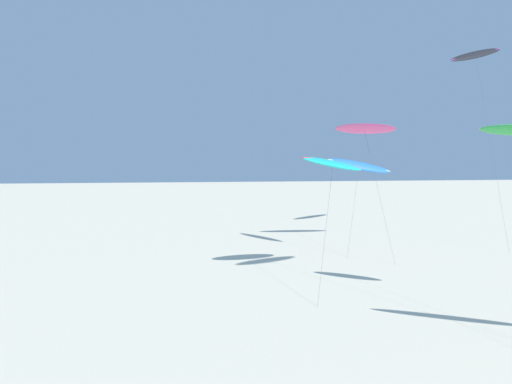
# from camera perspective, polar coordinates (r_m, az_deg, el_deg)

# --- Properties ---
(flying_kite_0) EXTENTS (4.55, 6.58, 11.75)m
(flying_kite_0) POSITION_cam_1_polar(r_m,az_deg,el_deg) (49.38, 10.91, 6.32)
(flying_kite_0) COLOR #EA5193
(flying_kite_0) RESTS_ON ground
(flying_kite_1) EXTENTS (7.17, 9.71, 20.26)m
(flying_kite_1) POSITION_cam_1_polar(r_m,az_deg,el_deg) (63.07, 21.37, 12.81)
(flying_kite_1) COLOR black
(flying_kite_1) RESTS_ON ground
(flying_kite_6) EXTENTS (7.09, 8.78, 8.83)m
(flying_kite_6) POSITION_cam_1_polar(r_m,az_deg,el_deg) (57.10, 10.40, 2.63)
(flying_kite_6) COLOR blue
(flying_kite_6) RESTS_ON ground
(flying_kite_8) EXTENTS (5.61, 8.92, 9.28)m
(flying_kite_8) POSITION_cam_1_polar(r_m,az_deg,el_deg) (40.94, 7.77, 2.85)
(flying_kite_8) COLOR #19B2B7
(flying_kite_8) RESTS_ON ground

